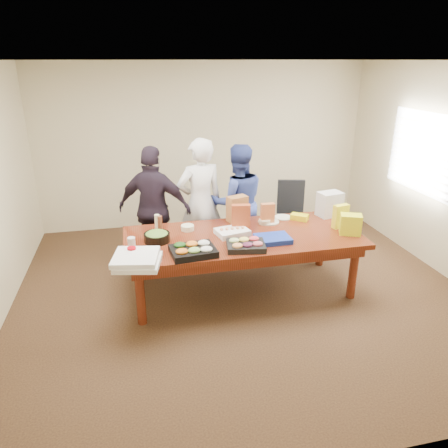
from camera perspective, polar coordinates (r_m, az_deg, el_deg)
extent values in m
cube|color=#47301E|center=(5.36, 2.43, -9.01)|extent=(5.50, 5.00, 0.02)
cube|color=white|center=(4.62, 2.99, 21.45)|extent=(5.50, 5.00, 0.02)
cube|color=beige|center=(7.20, -2.57, 10.55)|extent=(5.50, 0.04, 2.70)
cube|color=beige|center=(2.68, 16.90, -10.04)|extent=(5.50, 0.04, 2.70)
cube|color=white|center=(6.53, 25.23, 8.77)|extent=(0.03, 1.40, 1.10)
cube|color=beige|center=(6.50, 24.95, 8.77)|extent=(0.04, 1.36, 1.00)
cube|color=#4C1C0F|center=(5.18, 2.49, -5.34)|extent=(2.80, 1.20, 0.75)
cube|color=black|center=(6.42, 9.49, 0.90)|extent=(0.60, 0.60, 0.97)
imported|color=white|center=(5.72, -3.23, 2.87)|extent=(0.72, 0.56, 1.78)
imported|color=#324391|center=(5.93, 1.84, 2.93)|extent=(0.82, 0.64, 1.65)
imported|color=black|center=(5.69, -9.40, 2.02)|extent=(1.07, 0.75, 1.69)
cube|color=black|center=(4.53, -4.22, -3.69)|extent=(0.51, 0.42, 0.07)
cube|color=black|center=(4.67, 2.97, -2.96)|extent=(0.46, 0.39, 0.06)
cube|color=white|center=(5.02, 1.12, -1.09)|extent=(0.43, 0.35, 0.07)
cylinder|color=black|center=(4.89, -9.09, -1.81)|extent=(0.34, 0.34, 0.10)
cube|color=#1731A2|center=(4.87, 6.63, -2.02)|extent=(0.40, 0.30, 0.06)
cube|color=#A6421E|center=(5.11, 2.30, 0.88)|extent=(0.24, 0.13, 0.33)
cube|color=yellow|center=(5.39, 15.52, 1.02)|extent=(0.21, 0.12, 0.30)
cube|color=#C96E3A|center=(5.36, 5.94, 1.43)|extent=(0.17, 0.08, 0.27)
cylinder|color=silver|center=(5.40, 2.17, 1.03)|extent=(0.11, 0.11, 0.15)
cylinder|color=yellow|center=(5.43, 1.24, 1.15)|extent=(0.06, 0.06, 0.15)
cylinder|color=brown|center=(5.21, -8.67, 0.15)|extent=(0.07, 0.07, 0.18)
cylinder|color=#ECECB7|center=(5.23, -9.06, 0.29)|extent=(0.07, 0.07, 0.19)
cube|color=yellow|center=(5.57, 10.20, 0.93)|extent=(0.25, 0.24, 0.07)
cube|color=brown|center=(5.48, 1.98, 1.12)|extent=(0.31, 0.21, 0.11)
cube|color=#975F30|center=(5.41, 1.80, 2.09)|extent=(0.29, 0.21, 0.33)
cylinder|color=#AC010C|center=(4.53, -12.38, -3.83)|extent=(0.10, 0.10, 0.12)
cylinder|color=silver|center=(4.78, -12.44, -2.47)|extent=(0.09, 0.09, 0.12)
cylinder|color=white|center=(4.94, -9.38, -1.59)|extent=(0.08, 0.08, 0.10)
cube|color=white|center=(4.39, -11.57, -5.11)|extent=(0.53, 0.53, 0.05)
cube|color=white|center=(4.39, -11.89, -4.44)|extent=(0.52, 0.52, 0.05)
cylinder|color=silver|center=(5.62, 8.04, 0.90)|extent=(0.25, 0.25, 0.01)
cylinder|color=beige|center=(5.44, 6.08, 0.32)|extent=(0.28, 0.28, 0.02)
cylinder|color=beige|center=(5.37, 5.51, 0.31)|extent=(0.18, 0.18, 0.06)
cylinder|color=#F0EAC0|center=(5.17, -4.97, -0.51)|extent=(0.20, 0.20, 0.06)
cube|color=silver|center=(5.76, 14.14, 2.64)|extent=(0.34, 0.27, 0.33)
cube|color=yellow|center=(5.23, 16.79, -0.05)|extent=(0.29, 0.25, 0.24)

